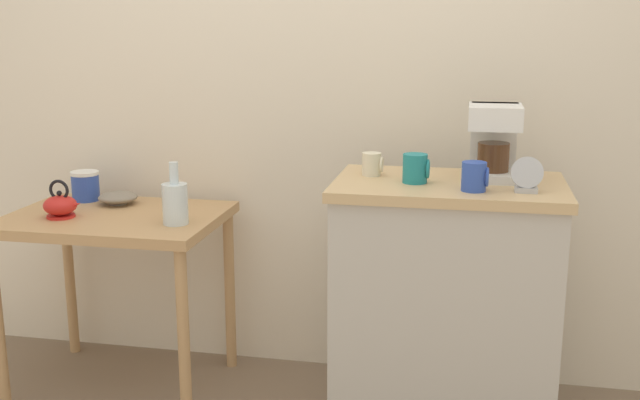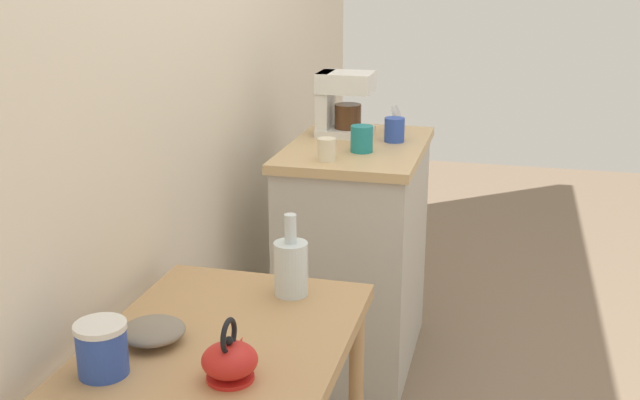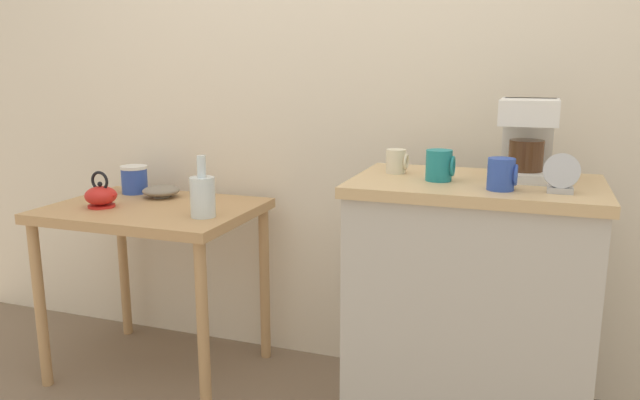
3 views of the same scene
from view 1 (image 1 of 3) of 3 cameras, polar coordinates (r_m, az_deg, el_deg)
name	(u,v)px [view 1 (image 1 of 3)]	position (r m, az deg, el deg)	size (l,w,h in m)	color
back_wall	(341,40)	(3.16, 1.55, 11.84)	(4.40, 0.10, 2.80)	beige
wooden_table	(116,237)	(3.14, -14.98, -2.72)	(0.83, 0.62, 0.73)	tan
kitchen_counter	(444,308)	(2.81, 9.28, -7.98)	(0.79, 0.52, 0.93)	#BCB7AD
bowl_stoneware	(118,198)	(3.27, -14.87, 0.18)	(0.16, 0.16, 0.05)	gray
teakettle	(61,205)	(3.11, -18.82, -0.37)	(0.16, 0.13, 0.15)	red
glass_carafe_vase	(175,202)	(2.89, -10.78, -0.15)	(0.10, 0.10, 0.24)	silver
canister_enamel	(85,186)	(3.37, -17.13, 1.02)	(0.12, 0.12, 0.12)	#2D4CAD
coffee_maker	(494,138)	(2.75, 12.87, 4.53)	(0.18, 0.22, 0.26)	white
mug_small_cream	(372,164)	(2.74, 3.93, 2.68)	(0.07, 0.07, 0.08)	beige
mug_blue	(475,177)	(2.53, 11.49, 1.73)	(0.09, 0.08, 0.10)	#2D4CAD
mug_dark_teal	(416,168)	(2.63, 7.17, 2.35)	(0.09, 0.08, 0.10)	teal
table_clock	(527,176)	(2.55, 15.21, 1.71)	(0.10, 0.05, 0.12)	#B2B5BA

